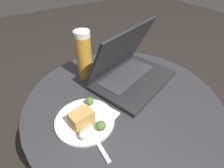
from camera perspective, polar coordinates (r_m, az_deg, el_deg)
ground_plane at (r=1.04m, az=2.37°, el=-24.76°), size 6.00×6.00×0.00m
table at (r=0.73m, az=3.16°, el=-11.54°), size 0.70×0.70×0.50m
napkin at (r=0.57m, az=-6.11°, el=-11.66°), size 0.18×0.15×0.00m
laptop at (r=0.70m, az=5.58°, el=4.45°), size 0.36×0.31×0.22m
beer_glass at (r=0.69m, az=-9.06°, el=9.20°), size 0.06×0.06×0.20m
snack_plate at (r=0.56m, az=-8.80°, el=-11.38°), size 0.19×0.19×0.06m
fork at (r=0.54m, az=-6.54°, el=-15.69°), size 0.03×0.18×0.01m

